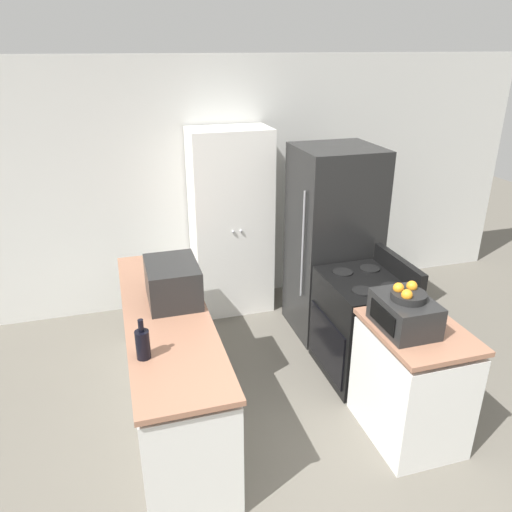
{
  "coord_description": "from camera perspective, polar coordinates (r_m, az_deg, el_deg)",
  "views": [
    {
      "loc": [
        -1.09,
        -2.01,
        2.68
      ],
      "look_at": [
        0.0,
        1.66,
        1.05
      ],
      "focal_mm": 35.0,
      "sensor_mm": 36.0,
      "label": 1
    }
  ],
  "objects": [
    {
      "name": "wall_back",
      "position": [
        5.35,
        -4.26,
        8.07
      ],
      "size": [
        7.0,
        0.06,
        2.6
      ],
      "color": "silver",
      "rests_on": "ground_plane"
    },
    {
      "name": "ground_plane",
      "position": [
        3.52,
        8.61,
        -26.81
      ],
      "size": [
        14.0,
        14.0,
        0.0
      ],
      "primitive_type": "plane",
      "color": "#666056"
    },
    {
      "name": "microwave",
      "position": [
        3.78,
        -9.48,
        -2.95
      ],
      "size": [
        0.39,
        0.5,
        0.3
      ],
      "color": "black",
      "rests_on": "counter_left"
    },
    {
      "name": "counter_right",
      "position": [
        3.86,
        17.28,
        -13.76
      ],
      "size": [
        0.6,
        0.77,
        0.89
      ],
      "color": "silver",
      "rests_on": "ground_plane"
    },
    {
      "name": "counter_left",
      "position": [
        3.94,
        -9.79,
        -12.13
      ],
      "size": [
        0.6,
        2.22,
        0.89
      ],
      "color": "silver",
      "rests_on": "ground_plane"
    },
    {
      "name": "fruit_bowl",
      "position": [
        3.46,
        16.96,
        -4.18
      ],
      "size": [
        0.24,
        0.24,
        0.1
      ],
      "color": "black",
      "rests_on": "toaster_oven"
    },
    {
      "name": "pantry_cabinet",
      "position": [
        5.19,
        -2.88,
        3.78
      ],
      "size": [
        0.81,
        0.52,
        1.94
      ],
      "color": "white",
      "rests_on": "ground_plane"
    },
    {
      "name": "refrigerator",
      "position": [
        4.85,
        8.72,
        1.51
      ],
      "size": [
        0.76,
        0.72,
        1.84
      ],
      "color": "black",
      "rests_on": "ground_plane"
    },
    {
      "name": "toaster_oven",
      "position": [
        3.53,
        16.6,
        -6.33
      ],
      "size": [
        0.34,
        0.44,
        0.23
      ],
      "color": "black",
      "rests_on": "counter_right"
    },
    {
      "name": "wine_bottle",
      "position": [
        3.17,
        -12.82,
        -9.73
      ],
      "size": [
        0.09,
        0.09,
        0.27
      ],
      "color": "black",
      "rests_on": "counter_left"
    },
    {
      "name": "stove",
      "position": [
        4.41,
        12.04,
        -7.81
      ],
      "size": [
        0.66,
        0.76,
        1.05
      ],
      "color": "black",
      "rests_on": "ground_plane"
    }
  ]
}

